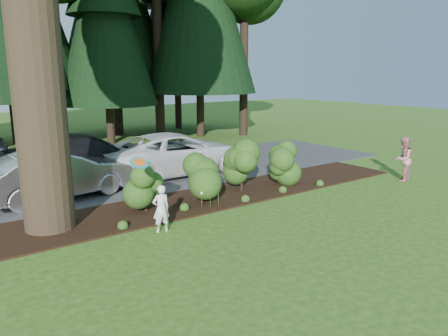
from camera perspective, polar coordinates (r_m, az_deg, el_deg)
name	(u,v)px	position (r m, az deg, el deg)	size (l,w,h in m)	color
ground	(273,230)	(11.40, 6.38, -7.99)	(80.00, 80.00, 0.00)	#284E16
mulch_bed	(203,199)	(13.82, -2.77, -4.11)	(16.00, 2.50, 0.05)	black
driveway	(143,175)	(17.41, -10.51, -0.85)	(22.00, 6.00, 0.03)	#38383A
shrub_row	(225,173)	(13.96, 0.08, -0.60)	(6.53, 1.60, 1.61)	#244916
lily_cluster	(210,192)	(12.85, -1.81, -3.20)	(0.69, 0.09, 0.57)	#244916
car_silver_wagon	(58,174)	(14.69, -20.87, -0.80)	(1.64, 4.69, 1.55)	silver
car_white_suv	(176,153)	(17.19, -6.27, 1.92)	(2.68, 5.82, 1.62)	white
car_dark_suv	(84,157)	(16.97, -17.85, 1.42)	(2.40, 5.90, 1.71)	black
child	(161,209)	(11.10, -8.22, -5.27)	(0.45, 0.29, 1.22)	white
adult	(403,159)	(17.31, 22.31, 1.08)	(0.80, 0.62, 1.65)	#B31734
frisbee	(139,163)	(10.61, -10.99, 0.68)	(0.46, 0.41, 0.24)	teal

